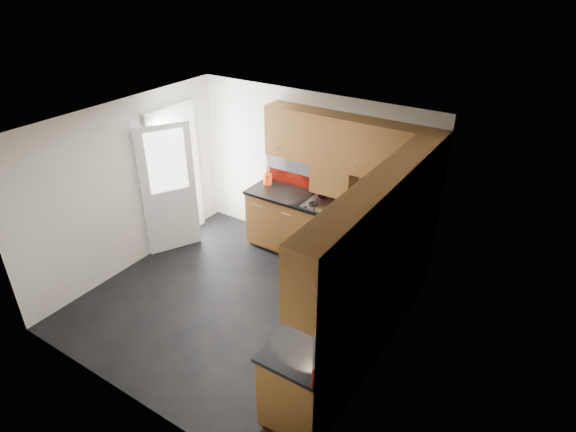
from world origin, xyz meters
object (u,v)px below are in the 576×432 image
Objects in this scene: gas_hob at (327,205)px; utensil_pot at (268,178)px; toaster at (362,205)px; food_processor at (393,236)px.

utensil_pot reaches higher than gas_hob.
toaster is 0.98× the size of food_processor.
toaster is at bearing 10.90° from gas_hob.
gas_hob is at bearing -169.10° from toaster.
utensil_pot is 1.57m from toaster.
gas_hob is at bearing 157.20° from food_processor.
toaster is at bearing 139.80° from food_processor.
toaster is (1.57, -0.04, -0.00)m from utensil_pot.
food_processor reaches higher than toaster.
gas_hob is 1.11m from utensil_pot.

